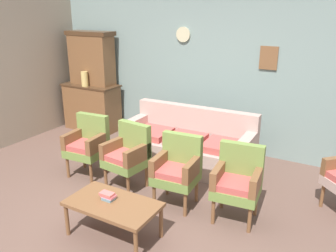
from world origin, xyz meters
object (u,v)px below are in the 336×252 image
(side_cabinet, at_px, (92,107))
(floral_couch, at_px, (188,146))
(vase_on_cabinet, at_px, (85,79))
(armchair_by_doorway, at_px, (177,168))
(armchair_near_couch_end, at_px, (88,143))
(coffee_table, at_px, (113,206))
(armchair_row_middle, at_px, (128,153))
(book_stack_on_table, at_px, (108,196))
(armchair_near_cabinet, at_px, (238,180))

(side_cabinet, xyz_separation_m, floral_couch, (2.50, -0.60, -0.14))
(vase_on_cabinet, relative_size, armchair_by_doorway, 0.32)
(side_cabinet, relative_size, armchair_near_couch_end, 1.28)
(floral_couch, height_order, coffee_table, floral_couch)
(armchair_row_middle, xyz_separation_m, book_stack_on_table, (0.45, -0.98, -0.04))
(armchair_near_cabinet, bearing_deg, book_stack_on_table, -138.54)
(coffee_table, relative_size, book_stack_on_table, 6.12)
(armchair_near_couch_end, distance_m, armchair_near_cabinet, 2.31)
(vase_on_cabinet, height_order, armchair_near_cabinet, vase_on_cabinet)
(floral_couch, relative_size, armchair_near_cabinet, 2.29)
(armchair_row_middle, relative_size, armchair_by_doorway, 1.00)
(vase_on_cabinet, bearing_deg, book_stack_on_table, -44.25)
(vase_on_cabinet, xyz_separation_m, floral_couch, (2.48, -0.43, -0.75))
(armchair_by_doorway, bearing_deg, vase_on_cabinet, 152.08)
(floral_couch, relative_size, armchair_row_middle, 2.29)
(side_cabinet, relative_size, floral_couch, 0.56)
(side_cabinet, bearing_deg, coffee_table, -45.39)
(floral_couch, bearing_deg, armchair_by_doorway, -70.31)
(vase_on_cabinet, xyz_separation_m, coffee_table, (2.60, -2.48, -0.70))
(armchair_near_couch_end, xyz_separation_m, armchair_near_cabinet, (2.31, -0.01, 0.00))
(book_stack_on_table, bearing_deg, armchair_by_doorway, 68.91)
(armchair_near_cabinet, bearing_deg, armchair_by_doorway, -175.35)
(armchair_near_couch_end, bearing_deg, side_cabinet, 129.61)
(side_cabinet, bearing_deg, armchair_by_doorway, -30.43)
(vase_on_cabinet, height_order, armchair_row_middle, vase_on_cabinet)
(armchair_near_couch_end, height_order, coffee_table, armchair_near_couch_end)
(floral_couch, distance_m, armchair_row_middle, 1.13)
(side_cabinet, height_order, vase_on_cabinet, vase_on_cabinet)
(vase_on_cabinet, xyz_separation_m, armchair_near_couch_end, (1.33, -1.45, -0.57))
(floral_couch, height_order, armchair_row_middle, same)
(floral_couch, xyz_separation_m, coffee_table, (0.12, -2.05, 0.05))
(armchair_near_couch_end, bearing_deg, armchair_row_middle, -1.74)
(book_stack_on_table, bearing_deg, vase_on_cabinet, 135.75)
(side_cabinet, relative_size, book_stack_on_table, 7.07)
(armchair_row_middle, xyz_separation_m, armchair_by_doorway, (0.81, -0.05, 0.00))
(armchair_near_couch_end, distance_m, coffee_table, 1.64)
(armchair_row_middle, height_order, coffee_table, armchair_row_middle)
(armchair_near_cabinet, height_order, coffee_table, armchair_near_cabinet)
(floral_couch, bearing_deg, armchair_near_couch_end, -138.67)
(armchair_row_middle, bearing_deg, floral_couch, 68.32)
(floral_couch, bearing_deg, armchair_near_cabinet, -41.80)
(coffee_table, bearing_deg, vase_on_cabinet, 136.39)
(vase_on_cabinet, bearing_deg, armchair_by_doorway, -27.92)
(floral_couch, distance_m, armchair_near_cabinet, 1.56)
(armchair_by_doorway, bearing_deg, armchair_near_cabinet, 4.65)
(armchair_near_cabinet, height_order, book_stack_on_table, armchair_near_cabinet)
(side_cabinet, xyz_separation_m, coffee_table, (2.61, -2.65, -0.09))
(armchair_row_middle, relative_size, coffee_table, 0.90)
(floral_couch, height_order, armchair_near_couch_end, same)
(vase_on_cabinet, height_order, armchair_by_doorway, vase_on_cabinet)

